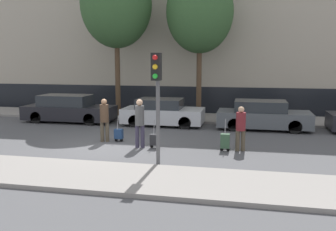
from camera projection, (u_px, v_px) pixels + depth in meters
name	position (u px, v px, depth m)	size (l,w,h in m)	color
ground_plane	(112.00, 146.00, 14.17)	(80.00, 80.00, 0.00)	#4C4C4F
sidewalk_near	(65.00, 174.00, 10.54)	(28.00, 2.50, 0.12)	gray
sidewalk_far	(156.00, 116.00, 20.93)	(28.00, 3.00, 0.12)	gray
building_facade	(170.00, 21.00, 23.59)	(28.00, 2.91, 11.26)	#A89E8C
parked_car_0	(68.00, 109.00, 19.44)	(4.68, 1.72, 1.40)	black
parked_car_1	(162.00, 113.00, 18.47)	(3.95, 1.84, 1.31)	#B7BABF
parked_car_2	(263.00, 116.00, 17.39)	(4.24, 1.77, 1.34)	#4C5156
pedestrian_left	(104.00, 117.00, 14.74)	(0.34, 0.34, 1.71)	#4C4233
trolley_left	(119.00, 134.00, 14.86)	(0.34, 0.29, 1.04)	navy
pedestrian_center	(140.00, 120.00, 13.73)	(0.35, 0.34, 1.80)	#383347
trolley_center	(155.00, 140.00, 13.77)	(0.34, 0.29, 1.05)	#262628
pedestrian_right	(241.00, 126.00, 13.24)	(0.34, 0.34, 1.60)	#4C4233
trolley_right	(225.00, 141.00, 13.28)	(0.34, 0.29, 1.17)	#335138
traffic_light	(157.00, 86.00, 11.02)	(0.28, 0.47, 3.44)	#515154
bare_tree_near_crossing	(116.00, 4.00, 20.16)	(3.86, 3.86, 8.42)	#4C3826
bare_tree_down_street	(200.00, 12.00, 19.80)	(3.57, 3.57, 7.79)	#4C3826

